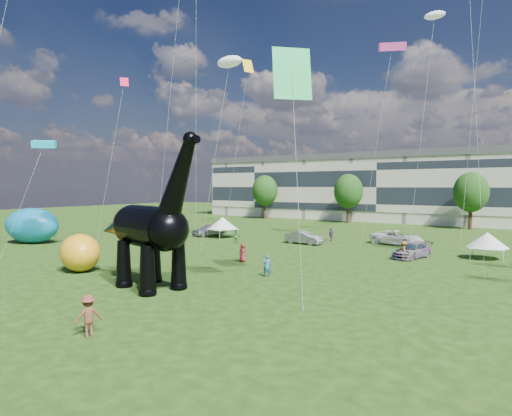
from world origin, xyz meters
The scene contains 15 objects.
ground centered at (0.00, 0.00, 0.00)m, with size 220.00×220.00×0.00m, color #16330C.
terrace_row centered at (-8.00, 62.00, 6.00)m, with size 78.00×11.00×12.00m, color beige.
tree_far_left centered at (-30.00, 53.00, 6.29)m, with size 5.20×5.20×9.44m.
tree_mid_left centered at (-12.00, 53.00, 6.29)m, with size 5.20×5.20×9.44m.
tree_mid_right centered at (8.00, 53.00, 6.29)m, with size 5.20×5.20×9.44m.
dinosaur_sculpture centered at (-4.45, -0.86, 3.88)m, with size 12.62×4.64×10.29m.
car_silver centered at (-20.01, 23.77, 0.82)m, with size 1.93×4.79×1.63m, color silver.
car_grey centered at (-5.55, 23.75, 0.74)m, with size 1.57×4.50×1.48m, color slate.
car_white centered at (3.62, 29.18, 0.82)m, with size 2.73×5.92×1.64m, color white.
car_dark centered at (7.38, 20.89, 0.70)m, with size 1.95×4.79×1.39m, color #595960.
gazebo_near centered at (13.26, 24.24, 1.75)m, with size 3.78×3.78×2.49m.
gazebo_left centered at (-17.26, 23.28, 1.88)m, with size 4.83×4.83×2.67m.
inflatable_teal centered at (-32.38, 6.31, 2.09)m, with size 6.69×4.18×4.18m, color #0D72A1.
inflatable_yellow centered at (-12.74, -0.36, 1.49)m, with size 3.88×2.99×2.99m, color orange.
visitors centered at (-0.46, 15.22, 0.87)m, with size 49.55×44.39×1.89m.
Camera 1 is at (17.66, -20.26, 6.79)m, focal length 30.00 mm.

